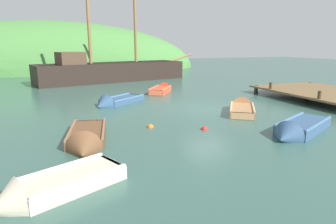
% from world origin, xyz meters
% --- Properties ---
extents(ground_plane, '(120.00, 120.00, 0.00)m').
position_xyz_m(ground_plane, '(0.00, 0.00, 0.00)').
color(ground_plane, '#33564C').
extents(dock, '(6.00, 8.16, 1.59)m').
position_xyz_m(dock, '(8.76, 0.00, 0.45)').
color(dock, brown).
rests_on(dock, ground).
extents(shore_hill, '(43.88, 18.44, 13.88)m').
position_xyz_m(shore_hill, '(-8.57, 31.50, 0.00)').
color(shore_hill, '#477F3D').
rests_on(shore_hill, ground).
extents(sailing_ship, '(17.46, 7.09, 11.40)m').
position_xyz_m(sailing_ship, '(-2.76, 15.19, 0.67)').
color(sailing_ship, black).
rests_on(sailing_ship, ground).
extents(rowboat_near_dock, '(2.69, 3.19, 1.04)m').
position_xyz_m(rowboat_near_dock, '(-0.43, 6.54, 0.14)').
color(rowboat_near_dock, '#C64C2D').
rests_on(rowboat_near_dock, ground).
extents(rowboat_outer_right, '(2.79, 3.35, 1.14)m').
position_xyz_m(rowboat_outer_right, '(1.39, -1.27, 0.12)').
color(rowboat_outer_right, '#9E7047').
rests_on(rowboat_outer_right, ground).
extents(rowboat_center, '(3.64, 3.25, 1.21)m').
position_xyz_m(rowboat_center, '(-4.65, 3.19, 0.09)').
color(rowboat_center, '#335175').
rests_on(rowboat_center, ground).
extents(rowboat_outer_left, '(4.02, 2.77, 1.18)m').
position_xyz_m(rowboat_outer_left, '(1.13, -5.49, 0.14)').
color(rowboat_outer_left, '#335175').
rests_on(rowboat_outer_left, ground).
extents(rowboat_portside, '(3.36, 2.38, 1.14)m').
position_xyz_m(rowboat_portside, '(-8.12, -7.20, 0.12)').
color(rowboat_portside, beige).
rests_on(rowboat_portside, ground).
extents(rowboat_far, '(1.89, 3.84, 1.23)m').
position_xyz_m(rowboat_far, '(-6.99, -3.67, 0.11)').
color(rowboat_far, brown).
rests_on(rowboat_far, ground).
extents(buoy_red, '(0.29, 0.29, 0.29)m').
position_xyz_m(buoy_red, '(-2.11, -3.60, 0.00)').
color(buoy_red, red).
rests_on(buoy_red, ground).
extents(buoy_orange, '(0.29, 0.29, 0.29)m').
position_xyz_m(buoy_orange, '(-4.17, -2.46, 0.00)').
color(buoy_orange, orange).
rests_on(buoy_orange, ground).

